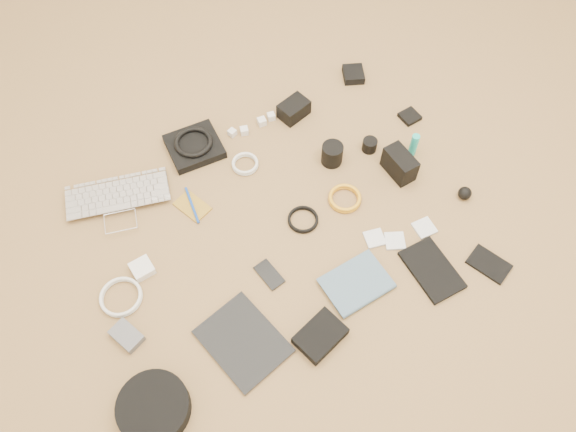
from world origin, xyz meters
name	(u,v)px	position (x,y,z in m)	size (l,w,h in m)	color
laptop	(120,207)	(-0.46, 0.32, 0.01)	(0.36, 0.25, 0.03)	silver
headphone_pouch	(194,146)	(-0.13, 0.45, 0.02)	(0.19, 0.18, 0.03)	black
headphones	(193,142)	(-0.13, 0.45, 0.04)	(0.14, 0.14, 0.02)	black
charger_a	(232,133)	(0.03, 0.45, 0.01)	(0.03, 0.03, 0.03)	silver
charger_b	(262,122)	(0.15, 0.45, 0.01)	(0.03, 0.03, 0.03)	silver
charger_c	(271,116)	(0.20, 0.46, 0.01)	(0.03, 0.03, 0.03)	silver
charger_d	(244,131)	(0.07, 0.44, 0.01)	(0.03, 0.03, 0.03)	silver
dslr_camera	(294,109)	(0.28, 0.43, 0.03)	(0.11, 0.08, 0.07)	black
lens_pouch	(353,74)	(0.59, 0.50, 0.02)	(0.08, 0.09, 0.03)	black
notebook_olive	(192,206)	(-0.23, 0.22, 0.00)	(0.08, 0.12, 0.01)	olive
pen_blue	(192,205)	(-0.23, 0.22, 0.01)	(0.01, 0.01, 0.16)	#1440A8
cable_white_a	(245,165)	(0.01, 0.30, 0.01)	(0.10, 0.10, 0.01)	silver
lens_a	(332,154)	(0.30, 0.17, 0.04)	(0.08, 0.08, 0.08)	black
lens_b	(370,145)	(0.46, 0.15, 0.03)	(0.05, 0.05, 0.05)	black
card_reader	(410,116)	(0.68, 0.21, 0.01)	(0.07, 0.07, 0.02)	black
power_brick	(142,268)	(-0.47, 0.06, 0.01)	(0.07, 0.07, 0.03)	silver
cable_white_b	(121,298)	(-0.57, 0.00, 0.01)	(0.14, 0.14, 0.01)	silver
cable_black	(303,220)	(0.09, -0.01, 0.00)	(0.11, 0.11, 0.01)	black
cable_yellow	(345,199)	(0.26, 0.00, 0.01)	(0.12, 0.12, 0.01)	orange
flash	(400,164)	(0.50, 0.02, 0.05)	(0.07, 0.13, 0.10)	black
lens_cleaner	(414,145)	(0.59, 0.07, 0.05)	(0.03, 0.03, 0.10)	#1BB2A5
battery_charger	(127,336)	(-0.59, -0.13, 0.01)	(0.06, 0.10, 0.03)	#515256
tablet	(243,341)	(-0.28, -0.31, 0.01)	(0.20, 0.26, 0.01)	black
phone	(269,275)	(-0.11, -0.14, 0.00)	(0.05, 0.11, 0.01)	black
filter_case_left	(375,238)	(0.27, -0.18, 0.00)	(0.06, 0.06, 0.01)	silver
filter_case_mid	(395,241)	(0.33, -0.22, 0.00)	(0.07, 0.07, 0.01)	silver
filter_case_right	(424,228)	(0.45, -0.23, 0.00)	(0.07, 0.07, 0.01)	silver
air_blower	(465,193)	(0.64, -0.18, 0.02)	(0.05, 0.05, 0.05)	black
headphone_case	(154,408)	(-0.59, -0.38, 0.03)	(0.21, 0.21, 0.06)	black
drive_case	(320,336)	(-0.06, -0.41, 0.02)	(0.15, 0.11, 0.04)	black
paperback	(370,303)	(0.13, -0.38, 0.01)	(0.16, 0.21, 0.02)	#466177
notebook_black_a	(432,270)	(0.38, -0.37, 0.01)	(0.13, 0.21, 0.02)	black
notebook_black_b	(489,264)	(0.56, -0.44, 0.01)	(0.09, 0.13, 0.01)	black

